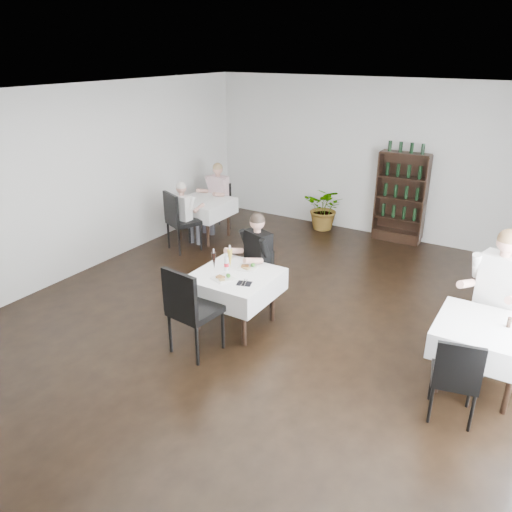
{
  "coord_description": "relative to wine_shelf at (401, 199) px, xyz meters",
  "views": [
    {
      "loc": [
        3.0,
        -4.9,
        3.51
      ],
      "look_at": [
        -0.1,
        0.2,
        0.99
      ],
      "focal_mm": 35.0,
      "sensor_mm": 36.0,
      "label": 1
    }
  ],
  "objects": [
    {
      "name": "room_shell",
      "position": [
        -0.6,
        -4.31,
        0.65
      ],
      "size": [
        9.0,
        9.0,
        9.0
      ],
      "color": "black",
      "rests_on": "ground"
    },
    {
      "name": "wine_shelf",
      "position": [
        0.0,
        0.0,
        0.0
      ],
      "size": [
        0.9,
        0.28,
        1.75
      ],
      "color": "black",
      "rests_on": "ground"
    },
    {
      "name": "main_table",
      "position": [
        -0.9,
        -4.31,
        -0.23
      ],
      "size": [
        1.03,
        1.03,
        0.77
      ],
      "color": "black",
      "rests_on": "ground"
    },
    {
      "name": "left_table",
      "position": [
        -3.3,
        -1.81,
        -0.23
      ],
      "size": [
        0.98,
        0.98,
        0.77
      ],
      "color": "black",
      "rests_on": "ground"
    },
    {
      "name": "right_table",
      "position": [
        2.1,
        -4.01,
        -0.23
      ],
      "size": [
        0.98,
        0.98,
        0.77
      ],
      "color": "black",
      "rests_on": "ground"
    },
    {
      "name": "potted_tree",
      "position": [
        -1.48,
        -0.11,
        -0.4
      ],
      "size": [
        0.85,
        0.75,
        0.9
      ],
      "primitive_type": "imported",
      "rotation": [
        0.0,
        0.0,
        0.06
      ],
      "color": "#22501B",
      "rests_on": "ground"
    },
    {
      "name": "main_chair_far",
      "position": [
        -0.94,
        -3.68,
        -0.34
      ],
      "size": [
        0.53,
        0.53,
        0.9
      ],
      "color": "black",
      "rests_on": "ground"
    },
    {
      "name": "main_chair_near",
      "position": [
        -0.99,
        -5.16,
        -0.19
      ],
      "size": [
        0.58,
        0.59,
        1.15
      ],
      "color": "black",
      "rests_on": "ground"
    },
    {
      "name": "left_chair_far",
      "position": [
        -3.36,
        -1.2,
        -0.29
      ],
      "size": [
        0.58,
        0.58,
        0.98
      ],
      "color": "black",
      "rests_on": "ground"
    },
    {
      "name": "left_chair_near",
      "position": [
        -3.27,
        -2.59,
        -0.21
      ],
      "size": [
        0.67,
        0.67,
        1.11
      ],
      "color": "black",
      "rests_on": "ground"
    },
    {
      "name": "right_chair_far",
      "position": [
        2.24,
        -3.3,
        -0.28
      ],
      "size": [
        0.48,
        0.49,
        1.0
      ],
      "color": "black",
      "rests_on": "ground"
    },
    {
      "name": "right_chair_near",
      "position": [
        1.97,
        -4.75,
        -0.3
      ],
      "size": [
        0.52,
        0.52,
        0.96
      ],
      "color": "black",
      "rests_on": "ground"
    },
    {
      "name": "diner_main",
      "position": [
        -0.97,
        -3.75,
        -0.02
      ],
      "size": [
        0.62,
        0.66,
        1.42
      ],
      "color": "#3D3D45",
      "rests_on": "ground"
    },
    {
      "name": "diner_left_far",
      "position": [
        -3.34,
        -1.33,
        -0.04
      ],
      "size": [
        0.55,
        0.56,
        1.39
      ],
      "color": "#3D3D45",
      "rests_on": "ground"
    },
    {
      "name": "diner_left_near",
      "position": [
        -3.27,
        -2.42,
        -0.11
      ],
      "size": [
        0.49,
        0.49,
        1.28
      ],
      "color": "#3D3D45",
      "rests_on": "ground"
    },
    {
      "name": "diner_right_far",
      "position": [
        2.09,
        -3.43,
        0.11
      ],
      "size": [
        0.69,
        0.73,
        1.65
      ],
      "color": "#3D3D45",
      "rests_on": "ground"
    },
    {
      "name": "plate_far",
      "position": [
        -0.85,
        -4.08,
        -0.06
      ],
      "size": [
        0.29,
        0.29,
        0.08
      ],
      "color": "white",
      "rests_on": "main_table"
    },
    {
      "name": "plate_near",
      "position": [
        -0.94,
        -4.53,
        -0.06
      ],
      "size": [
        0.31,
        0.31,
        0.07
      ],
      "color": "white",
      "rests_on": "main_table"
    },
    {
      "name": "pilsner_dark",
      "position": [
        -1.23,
        -4.32,
        0.04
      ],
      "size": [
        0.07,
        0.07,
        0.28
      ],
      "color": "black",
      "rests_on": "main_table"
    },
    {
      "name": "pilsner_lager",
      "position": [
        -1.06,
        -4.19,
        0.06
      ],
      "size": [
        0.08,
        0.08,
        0.33
      ],
      "color": "gold",
      "rests_on": "main_table"
    },
    {
      "name": "coke_bottle",
      "position": [
        -1.05,
        -4.29,
        0.02
      ],
      "size": [
        0.06,
        0.06,
        0.25
      ],
      "color": "silver",
      "rests_on": "main_table"
    },
    {
      "name": "napkin_cutlery",
      "position": [
        -0.64,
        -4.5,
        -0.07
      ],
      "size": [
        0.21,
        0.19,
        0.02
      ],
      "color": "black",
      "rests_on": "main_table"
    },
    {
      "name": "pepper_mill",
      "position": [
        2.31,
        -3.93,
        -0.02
      ],
      "size": [
        0.06,
        0.06,
        0.11
      ],
      "primitive_type": "cylinder",
      "rotation": [
        0.0,
        0.0,
        -0.38
      ],
      "color": "black",
      "rests_on": "right_table"
    }
  ]
}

